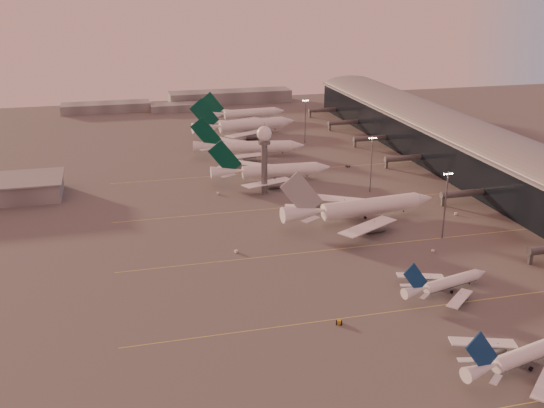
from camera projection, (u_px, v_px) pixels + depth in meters
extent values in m
plane|color=#5A5858|center=(355.00, 337.00, 165.84)|extent=(700.00, 700.00, 0.00)
cube|color=#E6E151|center=(539.00, 401.00, 140.92)|extent=(180.00, 0.25, 0.02)
cube|color=#E6E151|center=(440.00, 305.00, 181.96)|extent=(180.00, 0.25, 0.02)
cube|color=#E6E151|center=(377.00, 245.00, 223.00)|extent=(180.00, 0.25, 0.02)
cube|color=#E6E151|center=(334.00, 203.00, 264.03)|extent=(180.00, 0.25, 0.02)
cube|color=#E6E151|center=(300.00, 170.00, 309.63)|extent=(180.00, 0.25, 0.02)
cube|color=black|center=(490.00, 163.00, 288.33)|extent=(36.00, 360.00, 18.00)
cylinder|color=gray|center=(492.00, 144.00, 285.29)|extent=(10.08, 360.00, 10.08)
cube|color=gray|center=(492.00, 143.00, 285.23)|extent=(40.00, 362.00, 0.80)
cube|color=#5B5D63|center=(530.00, 258.00, 207.44)|extent=(1.20, 1.20, 4.40)
cylinder|color=#5B5D63|center=(465.00, 193.00, 261.89)|extent=(22.00, 2.80, 2.80)
cube|color=#5B5D63|center=(443.00, 201.00, 260.33)|extent=(1.20, 1.20, 4.40)
cylinder|color=#5B5D63|center=(406.00, 158.00, 312.96)|extent=(22.00, 2.80, 2.80)
cube|color=#5B5D63|center=(386.00, 164.00, 311.40)|extent=(1.20, 1.20, 4.40)
cylinder|color=#5B5D63|center=(372.00, 138.00, 351.26)|extent=(22.00, 2.80, 2.80)
cube|color=#5B5D63|center=(355.00, 143.00, 349.70)|extent=(1.20, 1.20, 4.40)
cylinder|color=#5B5D63|center=(345.00, 122.00, 389.56)|extent=(22.00, 2.80, 2.80)
cube|color=#5B5D63|center=(330.00, 127.00, 388.01)|extent=(1.20, 1.20, 4.40)
cylinder|color=#5B5D63|center=(324.00, 110.00, 426.04)|extent=(22.00, 2.80, 2.80)
cube|color=#5B5D63|center=(310.00, 114.00, 424.48)|extent=(1.20, 1.20, 4.40)
cylinder|color=#5B5D63|center=(264.00, 169.00, 272.73)|extent=(2.60, 2.60, 22.00)
cylinder|color=#5B5D63|center=(264.00, 143.00, 268.85)|extent=(5.20, 5.20, 1.20)
sphere|color=white|center=(264.00, 134.00, 267.53)|extent=(6.40, 6.40, 6.40)
cylinder|color=#5B5D63|center=(264.00, 125.00, 266.28)|extent=(0.16, 0.16, 2.00)
cylinder|color=#5B5D63|center=(445.00, 205.00, 224.62)|extent=(0.56, 0.56, 25.00)
cube|color=#5B5D63|center=(448.00, 173.00, 220.57)|extent=(3.60, 0.25, 0.25)
sphere|color=#FFEABF|center=(444.00, 174.00, 220.35)|extent=(0.56, 0.56, 0.56)
sphere|color=#FFEABF|center=(447.00, 174.00, 220.59)|extent=(0.56, 0.56, 0.56)
sphere|color=#FFEABF|center=(450.00, 174.00, 220.82)|extent=(0.56, 0.56, 0.56)
sphere|color=#FFEABF|center=(452.00, 174.00, 221.06)|extent=(0.56, 0.56, 0.56)
cylinder|color=#5B5D63|center=(371.00, 164.00, 273.61)|extent=(0.56, 0.56, 25.00)
cube|color=#5B5D63|center=(373.00, 137.00, 269.56)|extent=(3.60, 0.25, 0.25)
sphere|color=#FFEABF|center=(369.00, 138.00, 269.34)|extent=(0.56, 0.56, 0.56)
sphere|color=#FFEABF|center=(372.00, 138.00, 269.58)|extent=(0.56, 0.56, 0.56)
sphere|color=#FFEABF|center=(374.00, 138.00, 269.81)|extent=(0.56, 0.56, 0.56)
sphere|color=#FFEABF|center=(376.00, 138.00, 270.04)|extent=(0.56, 0.56, 0.56)
cylinder|color=#5B5D63|center=(305.00, 121.00, 355.22)|extent=(0.56, 0.56, 25.00)
cube|color=#5B5D63|center=(306.00, 100.00, 351.17)|extent=(3.60, 0.25, 0.25)
sphere|color=#FFEABF|center=(303.00, 101.00, 350.95)|extent=(0.56, 0.56, 0.56)
sphere|color=#FFEABF|center=(305.00, 101.00, 351.19)|extent=(0.56, 0.56, 0.56)
sphere|color=#FFEABF|center=(306.00, 101.00, 351.42)|extent=(0.56, 0.56, 0.56)
sphere|color=#FFEABF|center=(308.00, 100.00, 351.65)|extent=(0.56, 0.56, 0.56)
cube|color=slate|center=(106.00, 107.00, 442.64)|extent=(60.00, 18.00, 6.00)
cube|color=slate|center=(230.00, 97.00, 472.27)|extent=(90.00, 20.00, 9.00)
cube|color=slate|center=(179.00, 107.00, 445.36)|extent=(40.00, 15.00, 5.00)
cylinder|color=white|center=(530.00, 355.00, 152.54)|extent=(22.98, 9.24, 3.87)
cylinder|color=navy|center=(529.00, 358.00, 152.84)|extent=(22.27, 8.08, 2.78)
cone|color=white|center=(481.00, 372.00, 145.17)|extent=(10.18, 6.06, 3.87)
cube|color=white|center=(483.00, 344.00, 158.16)|extent=(16.86, 7.67, 1.22)
cylinder|color=gray|center=(497.00, 352.00, 158.13)|extent=(4.87, 3.50, 2.51)
cube|color=gray|center=(497.00, 348.00, 157.76)|extent=(0.36, 0.32, 1.55)
cube|color=navy|center=(481.00, 354.00, 143.35)|extent=(10.38, 2.91, 11.53)
cube|color=white|center=(496.00, 382.00, 141.51)|extent=(4.43, 4.09, 0.25)
cube|color=white|center=(467.00, 362.00, 148.80)|extent=(4.64, 2.53, 0.25)
cylinder|color=black|center=(515.00, 361.00, 154.45)|extent=(1.21, 0.76, 1.12)
cylinder|color=black|center=(530.00, 371.00, 150.74)|extent=(1.21, 0.76, 1.12)
cylinder|color=white|center=(452.00, 283.00, 189.29)|extent=(19.96, 8.20, 3.36)
cylinder|color=navy|center=(451.00, 285.00, 189.55)|extent=(19.34, 7.19, 2.42)
cone|color=white|center=(480.00, 274.00, 194.65)|extent=(4.54, 4.21, 3.36)
cone|color=white|center=(415.00, 292.00, 182.78)|extent=(8.86, 5.33, 3.36)
cube|color=white|center=(459.00, 300.00, 180.47)|extent=(12.76, 12.09, 1.06)
cylinder|color=gray|center=(460.00, 300.00, 183.69)|extent=(4.25, 3.07, 2.18)
cube|color=gray|center=(460.00, 297.00, 183.37)|extent=(0.31, 0.28, 1.34)
cube|color=white|center=(420.00, 277.00, 194.11)|extent=(14.66, 6.55, 1.06)
cylinder|color=gray|center=(430.00, 283.00, 194.11)|extent=(4.25, 3.07, 2.18)
cube|color=gray|center=(430.00, 280.00, 193.79)|extent=(0.31, 0.28, 1.34)
cube|color=navy|center=(415.00, 279.00, 181.19)|extent=(9.01, 2.61, 10.02)
cube|color=white|center=(424.00, 297.00, 179.62)|extent=(3.84, 3.57, 0.22)
cube|color=white|center=(407.00, 287.00, 185.92)|extent=(4.03, 2.17, 0.22)
cylinder|color=black|center=(469.00, 284.00, 193.48)|extent=(0.44, 0.44, 0.88)
cylinder|color=black|center=(442.00, 288.00, 190.93)|extent=(1.05, 0.67, 0.97)
cylinder|color=black|center=(451.00, 293.00, 187.73)|extent=(1.05, 0.67, 0.97)
cylinder|color=white|center=(370.00, 209.00, 244.96)|extent=(39.79, 9.91, 6.15)
cylinder|color=white|center=(370.00, 212.00, 245.42)|extent=(38.84, 8.12, 4.43)
cone|color=white|center=(423.00, 202.00, 252.48)|extent=(8.18, 6.86, 6.15)
cone|color=white|center=(303.00, 216.00, 235.75)|extent=(17.03, 7.71, 6.15)
cube|color=white|center=(368.00, 230.00, 227.75)|extent=(27.18, 21.07, 1.83)
cylinder|color=gray|center=(374.00, 231.00, 233.54)|extent=(7.97, 4.71, 4.00)
cube|color=gray|center=(374.00, 227.00, 233.06)|extent=(0.32, 0.28, 2.46)
cube|color=white|center=(330.00, 201.00, 256.74)|extent=(28.62, 16.86, 1.83)
cylinder|color=gray|center=(344.00, 209.00, 255.68)|extent=(7.97, 4.71, 4.00)
cube|color=gray|center=(344.00, 205.00, 255.21)|extent=(0.32, 0.28, 2.46)
cube|color=#9A9CA1|center=(301.00, 198.00, 233.03)|extent=(17.01, 1.99, 18.26)
cube|color=white|center=(311.00, 223.00, 228.85)|extent=(7.99, 6.42, 0.25)
cube|color=white|center=(295.00, 209.00, 242.34)|extent=(8.14, 5.34, 0.25)
cylinder|color=black|center=(403.00, 214.00, 251.02)|extent=(0.50, 0.50, 0.99)
cylinder|color=black|center=(360.00, 217.00, 247.13)|extent=(1.13, 0.60, 1.09)
cylinder|color=black|center=(365.00, 221.00, 243.26)|extent=(1.13, 0.60, 1.09)
cylinder|color=white|center=(280.00, 172.00, 292.03)|extent=(34.65, 7.14, 5.55)
cylinder|color=white|center=(280.00, 175.00, 292.45)|extent=(33.89, 5.56, 4.00)
cone|color=white|center=(323.00, 170.00, 295.96)|extent=(6.91, 5.86, 5.55)
cone|color=white|center=(227.00, 174.00, 287.13)|extent=(14.68, 6.22, 5.55)
cube|color=white|center=(268.00, 185.00, 277.39)|extent=(25.07, 15.94, 1.64)
cylinder|color=gray|center=(276.00, 187.00, 282.12)|extent=(6.82, 3.91, 3.61)
cube|color=gray|center=(276.00, 184.00, 281.68)|extent=(0.30, 0.25, 2.22)
cube|color=white|center=(256.00, 167.00, 304.09)|extent=(24.46, 17.73, 1.64)
cylinder|color=gray|center=(266.00, 173.00, 302.51)|extent=(6.82, 3.91, 3.61)
cube|color=gray|center=(266.00, 170.00, 302.07)|extent=(0.30, 0.25, 2.22)
cube|color=#033C2D|center=(225.00, 160.00, 284.75)|extent=(15.28, 1.04, 16.43)
cube|color=white|center=(228.00, 178.00, 280.89)|extent=(7.11, 4.94, 0.24)
cube|color=white|center=(224.00, 170.00, 293.18)|extent=(7.05, 5.39, 0.24)
cylinder|color=black|center=(307.00, 178.00, 295.69)|extent=(0.48, 0.48, 0.96)
cylinder|color=black|center=(273.00, 178.00, 294.59)|extent=(1.07, 0.53, 1.05)
cylinder|color=black|center=(275.00, 181.00, 290.71)|extent=(1.07, 0.53, 1.05)
cylinder|color=white|center=(257.00, 149.00, 331.69)|extent=(36.24, 11.71, 5.77)
cylinder|color=white|center=(257.00, 151.00, 332.13)|extent=(35.26, 9.99, 4.16)
cone|color=white|center=(297.00, 148.00, 333.33)|extent=(7.80, 6.85, 5.77)
cone|color=white|center=(208.00, 148.00, 329.50)|extent=(15.76, 8.21, 5.77)
cube|color=white|center=(241.00, 159.00, 317.24)|extent=(26.55, 13.88, 1.71)
cylinder|color=gray|center=(249.00, 161.00, 321.71)|extent=(7.46, 4.86, 3.75)
cube|color=gray|center=(249.00, 158.00, 321.25)|extent=(0.34, 0.30, 2.31)
cube|color=white|center=(239.00, 144.00, 345.48)|extent=(24.24, 20.64, 1.71)
cylinder|color=gray|center=(247.00, 149.00, 343.28)|extent=(7.46, 4.86, 3.75)
cube|color=gray|center=(247.00, 147.00, 342.82)|extent=(0.34, 0.30, 2.31)
cube|color=#033C2D|center=(206.00, 135.00, 327.12)|extent=(15.71, 3.01, 17.08)
cube|color=white|center=(207.00, 151.00, 322.93)|extent=(7.38, 4.44, 0.25)
cube|color=white|center=(208.00, 145.00, 335.93)|extent=(7.14, 6.15, 0.25)
cylinder|color=black|center=(283.00, 155.00, 333.94)|extent=(0.50, 0.50, 1.00)
cylinder|color=black|center=(251.00, 154.00, 334.72)|extent=(1.16, 0.67, 1.09)
cylinder|color=black|center=(252.00, 156.00, 330.61)|extent=(1.16, 0.67, 1.09)
cylinder|color=white|center=(252.00, 127.00, 378.25)|extent=(39.96, 11.57, 6.36)
cylinder|color=white|center=(252.00, 129.00, 378.73)|extent=(38.94, 9.70, 4.58)
cone|color=white|center=(288.00, 123.00, 386.57)|extent=(8.42, 7.33, 6.36)
cone|color=white|center=(206.00, 129.00, 368.09)|extent=(17.25, 8.52, 6.36)
cube|color=white|center=(246.00, 136.00, 360.71)|extent=(27.14, 22.10, 1.88)
cylinder|color=gray|center=(251.00, 138.00, 366.72)|extent=(8.12, 5.12, 4.14)
cube|color=gray|center=(251.00, 136.00, 366.21)|extent=(0.36, 0.32, 2.55)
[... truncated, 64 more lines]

